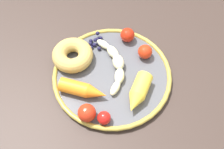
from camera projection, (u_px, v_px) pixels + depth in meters
The scene contains 11 objects.
dining_table at pixel (110, 97), 0.80m from camera, with size 1.16×0.95×0.77m.
plate at pixel (112, 75), 0.73m from camera, with size 0.31×0.31×0.02m.
banana at pixel (115, 63), 0.73m from camera, with size 0.08×0.19×0.03m.
carrot_orange at pixel (83, 90), 0.68m from camera, with size 0.12×0.08×0.04m.
carrot_yellow at pixel (138, 93), 0.67m from camera, with size 0.08×0.11×0.04m.
donut at pixel (73, 55), 0.73m from camera, with size 0.11×0.11×0.04m, color tan.
blueberry_pile at pixel (96, 42), 0.77m from camera, with size 0.06×0.06×0.02m.
tomato_near at pixel (145, 52), 0.74m from camera, with size 0.04×0.04×0.04m, color red.
tomato_mid at pixel (104, 118), 0.64m from camera, with size 0.03×0.03×0.03m, color red.
tomato_far at pixel (87, 113), 0.64m from camera, with size 0.04×0.04×0.04m, color red.
tomato_extra at pixel (127, 35), 0.77m from camera, with size 0.04×0.04×0.04m, color red.
Camera 1 is at (0.02, 0.37, 1.39)m, focal length 44.71 mm.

